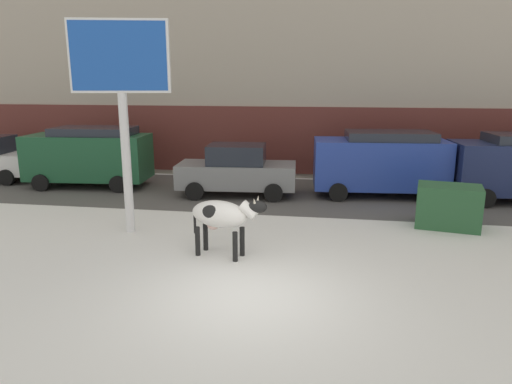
{
  "coord_description": "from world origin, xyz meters",
  "views": [
    {
      "loc": [
        1.45,
        -8.24,
        4.05
      ],
      "look_at": [
        -0.54,
        3.98,
        1.1
      ],
      "focal_mm": 32.88,
      "sensor_mm": 36.0,
      "label": 1
    }
  ],
  "objects_px": {
    "car_darkgreen_van": "(89,155)",
    "pedestrian_near_billboard": "(453,163)",
    "billboard": "(120,70)",
    "car_blue_van": "(380,162)",
    "cow_holstein": "(221,215)",
    "car_grey_sedan": "(237,170)",
    "dumpster": "(448,206)",
    "pedestrian_by_cars": "(363,161)"
  },
  "relations": [
    {
      "from": "car_darkgreen_van",
      "to": "pedestrian_by_cars",
      "type": "bearing_deg",
      "value": 13.46
    },
    {
      "from": "cow_holstein",
      "to": "billboard",
      "type": "xyz_separation_m",
      "value": [
        -2.91,
        1.41,
        3.31
      ]
    },
    {
      "from": "car_blue_van",
      "to": "pedestrian_near_billboard",
      "type": "distance_m",
      "value": 3.82
    },
    {
      "from": "cow_holstein",
      "to": "car_blue_van",
      "type": "relative_size",
      "value": 0.41
    },
    {
      "from": "cow_holstein",
      "to": "dumpster",
      "type": "xyz_separation_m",
      "value": [
        5.78,
        3.25,
        -0.4
      ]
    },
    {
      "from": "car_grey_sedan",
      "to": "car_blue_van",
      "type": "relative_size",
      "value": 0.91
    },
    {
      "from": "car_grey_sedan",
      "to": "pedestrian_by_cars",
      "type": "xyz_separation_m",
      "value": [
        4.6,
        3.02,
        -0.03
      ]
    },
    {
      "from": "car_grey_sedan",
      "to": "dumpster",
      "type": "xyz_separation_m",
      "value": [
        6.64,
        -2.77,
        -0.31
      ]
    },
    {
      "from": "cow_holstein",
      "to": "car_grey_sedan",
      "type": "distance_m",
      "value": 6.09
    },
    {
      "from": "car_blue_van",
      "to": "pedestrian_near_billboard",
      "type": "height_order",
      "value": "car_blue_van"
    },
    {
      "from": "car_darkgreen_van",
      "to": "pedestrian_by_cars",
      "type": "xyz_separation_m",
      "value": [
        10.55,
        2.52,
        -0.36
      ]
    },
    {
      "from": "car_grey_sedan",
      "to": "pedestrian_by_cars",
      "type": "relative_size",
      "value": 2.5
    },
    {
      "from": "cow_holstein",
      "to": "dumpster",
      "type": "relative_size",
      "value": 1.14
    },
    {
      "from": "car_darkgreen_van",
      "to": "pedestrian_near_billboard",
      "type": "distance_m",
      "value": 14.27
    },
    {
      "from": "billboard",
      "to": "pedestrian_by_cars",
      "type": "xyz_separation_m",
      "value": [
        6.66,
        7.63,
        -3.43
      ]
    },
    {
      "from": "pedestrian_near_billboard",
      "to": "dumpster",
      "type": "bearing_deg",
      "value": -104.06
    },
    {
      "from": "dumpster",
      "to": "cow_holstein",
      "type": "bearing_deg",
      "value": -150.66
    },
    {
      "from": "cow_holstein",
      "to": "dumpster",
      "type": "bearing_deg",
      "value": 29.34
    },
    {
      "from": "car_blue_van",
      "to": "billboard",
      "type": "bearing_deg",
      "value": -143.19
    },
    {
      "from": "billboard",
      "to": "pedestrian_by_cars",
      "type": "bearing_deg",
      "value": 48.89
    },
    {
      "from": "car_darkgreen_van",
      "to": "car_blue_van",
      "type": "relative_size",
      "value": 1.0
    },
    {
      "from": "billboard",
      "to": "car_darkgreen_van",
      "type": "height_order",
      "value": "billboard"
    },
    {
      "from": "billboard",
      "to": "car_blue_van",
      "type": "xyz_separation_m",
      "value": [
        7.12,
        5.33,
        -3.07
      ]
    },
    {
      "from": "cow_holstein",
      "to": "pedestrian_by_cars",
      "type": "xyz_separation_m",
      "value": [
        3.74,
        9.04,
        -0.12
      ]
    },
    {
      "from": "cow_holstein",
      "to": "billboard",
      "type": "bearing_deg",
      "value": 154.16
    },
    {
      "from": "billboard",
      "to": "pedestrian_near_billboard",
      "type": "relative_size",
      "value": 3.21
    },
    {
      "from": "car_grey_sedan",
      "to": "car_blue_van",
      "type": "bearing_deg",
      "value": 8.03
    },
    {
      "from": "cow_holstein",
      "to": "car_grey_sedan",
      "type": "xyz_separation_m",
      "value": [
        -0.86,
        6.02,
        -0.09
      ]
    },
    {
      "from": "pedestrian_by_cars",
      "to": "dumpster",
      "type": "relative_size",
      "value": 1.02
    },
    {
      "from": "car_grey_sedan",
      "to": "car_blue_van",
      "type": "height_order",
      "value": "car_blue_van"
    },
    {
      "from": "pedestrian_by_cars",
      "to": "pedestrian_near_billboard",
      "type": "bearing_deg",
      "value": 0.0
    },
    {
      "from": "pedestrian_by_cars",
      "to": "dumpster",
      "type": "bearing_deg",
      "value": -70.57
    },
    {
      "from": "pedestrian_near_billboard",
      "to": "cow_holstein",
      "type": "bearing_deg",
      "value": -128.67
    },
    {
      "from": "billboard",
      "to": "car_grey_sedan",
      "type": "distance_m",
      "value": 6.09
    },
    {
      "from": "car_grey_sedan",
      "to": "pedestrian_near_billboard",
      "type": "distance_m",
      "value": 8.64
    },
    {
      "from": "cow_holstein",
      "to": "car_blue_van",
      "type": "bearing_deg",
      "value": 58.04
    },
    {
      "from": "cow_holstein",
      "to": "car_grey_sedan",
      "type": "height_order",
      "value": "car_grey_sedan"
    },
    {
      "from": "car_grey_sedan",
      "to": "pedestrian_near_billboard",
      "type": "bearing_deg",
      "value": 20.43
    },
    {
      "from": "pedestrian_near_billboard",
      "to": "dumpster",
      "type": "relative_size",
      "value": 1.02
    },
    {
      "from": "pedestrian_near_billboard",
      "to": "pedestrian_by_cars",
      "type": "relative_size",
      "value": 1.0
    },
    {
      "from": "car_grey_sedan",
      "to": "pedestrian_by_cars",
      "type": "height_order",
      "value": "car_grey_sedan"
    },
    {
      "from": "cow_holstein",
      "to": "car_darkgreen_van",
      "type": "height_order",
      "value": "car_darkgreen_van"
    }
  ]
}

